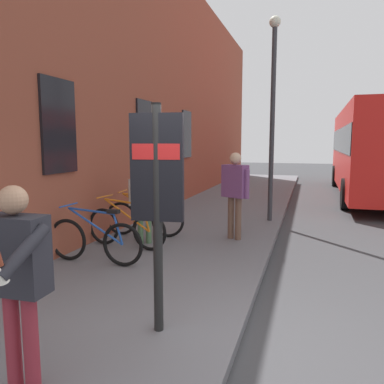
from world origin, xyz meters
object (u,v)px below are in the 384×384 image
at_px(bicycle_leaning_wall, 144,218).
at_px(transit_info_sign, 157,183).
at_px(city_bus, 374,148).
at_px(pedestrian_near_bus, 235,187).
at_px(tourist_with_hotdogs, 15,268).
at_px(street_lamp, 273,102).
at_px(bicycle_end_of_row, 126,227).
at_px(bicycle_nearest_sign, 95,240).
at_px(pedestrian_crossing_street, 144,195).

bearing_deg(bicycle_leaning_wall, transit_info_sign, -153.39).
xyz_separation_m(city_bus, pedestrian_near_bus, (-8.44, 3.82, -0.70)).
bearing_deg(transit_info_sign, pedestrian_near_bus, -0.53).
bearing_deg(bicycle_leaning_wall, city_bus, -33.06).
distance_m(pedestrian_near_bus, tourist_with_hotdogs, 5.36).
bearing_deg(tourist_with_hotdogs, street_lamp, -9.32).
bearing_deg(bicycle_end_of_row, street_lamp, -35.07).
relative_size(pedestrian_near_bus, tourist_with_hotdogs, 1.07).
xyz_separation_m(bicycle_end_of_row, city_bus, (9.70, -5.67, 1.41)).
distance_m(bicycle_nearest_sign, tourist_with_hotdogs, 3.33).
height_order(bicycle_end_of_row, city_bus, city_bus).
height_order(transit_info_sign, pedestrian_near_bus, transit_info_sign).
distance_m(bicycle_leaning_wall, tourist_with_hotdogs, 5.16).
height_order(pedestrian_near_bus, tourist_with_hotdogs, pedestrian_near_bus).
height_order(bicycle_leaning_wall, city_bus, city_bus).
height_order(pedestrian_crossing_street, tourist_with_hotdogs, tourist_with_hotdogs).
xyz_separation_m(bicycle_leaning_wall, transit_info_sign, (-3.71, -1.86, 1.21)).
height_order(bicycle_end_of_row, street_lamp, street_lamp).
distance_m(bicycle_nearest_sign, city_bus, 12.23).
bearing_deg(bicycle_nearest_sign, street_lamp, -28.89).
relative_size(bicycle_end_of_row, pedestrian_near_bus, 0.98).
distance_m(city_bus, tourist_with_hotdogs, 14.50).
bearing_deg(street_lamp, pedestrian_crossing_street, 144.24).
xyz_separation_m(transit_info_sign, street_lamp, (6.17, -0.55, 1.40)).
height_order(city_bus, tourist_with_hotdogs, city_bus).
height_order(bicycle_nearest_sign, street_lamp, street_lamp).
bearing_deg(bicycle_leaning_wall, bicycle_end_of_row, -177.56).
bearing_deg(street_lamp, bicycle_nearest_sign, 151.11).
height_order(transit_info_sign, tourist_with_hotdogs, transit_info_sign).
relative_size(bicycle_leaning_wall, transit_info_sign, 0.74).
bearing_deg(pedestrian_crossing_street, transit_info_sign, -153.04).
xyz_separation_m(bicycle_nearest_sign, bicycle_end_of_row, (1.02, -0.05, 0.00)).
height_order(bicycle_end_of_row, pedestrian_crossing_street, pedestrian_crossing_street).
bearing_deg(pedestrian_crossing_street, city_bus, -30.37).
bearing_deg(transit_info_sign, tourist_with_hotdogs, 152.24).
relative_size(bicycle_end_of_row, street_lamp, 0.35).
distance_m(bicycle_end_of_row, city_bus, 11.32).
relative_size(city_bus, pedestrian_crossing_street, 6.63).
relative_size(pedestrian_crossing_street, pedestrian_near_bus, 0.88).
distance_m(pedestrian_crossing_street, pedestrian_near_bus, 1.87).
bearing_deg(bicycle_nearest_sign, city_bus, -28.12).
distance_m(bicycle_end_of_row, pedestrian_near_bus, 2.35).
relative_size(bicycle_nearest_sign, pedestrian_crossing_street, 1.11).
distance_m(bicycle_nearest_sign, bicycle_leaning_wall, 1.94).
xyz_separation_m(pedestrian_near_bus, tourist_with_hotdogs, (-5.31, 0.71, -0.06)).
height_order(bicycle_nearest_sign, pedestrian_crossing_street, pedestrian_crossing_street).
relative_size(bicycle_end_of_row, pedestrian_crossing_street, 1.11).
bearing_deg(city_bus, transit_info_sign, 162.85).
distance_m(transit_info_sign, pedestrian_crossing_street, 3.61).
bearing_deg(street_lamp, transit_info_sign, 174.88).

